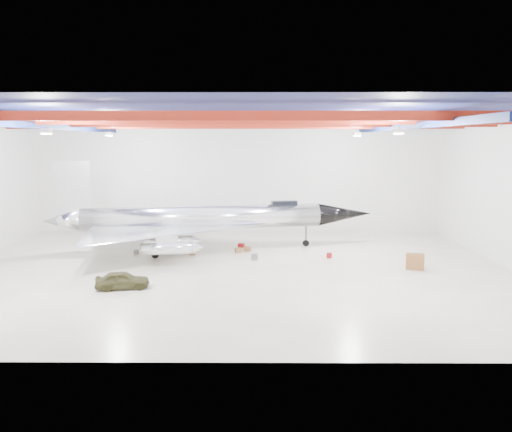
{
  "coord_description": "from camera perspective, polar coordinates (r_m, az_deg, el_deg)",
  "views": [
    {
      "loc": [
        2.07,
        -34.62,
        9.17
      ],
      "look_at": [
        1.88,
        2.0,
        3.61
      ],
      "focal_mm": 35.0,
      "sensor_mm": 36.0,
      "label": 1
    }
  ],
  "objects": [
    {
      "name": "tool_chest",
      "position": [
        39.84,
        8.37,
        -4.48
      ],
      "size": [
        0.46,
        0.46,
        0.39
      ],
      "primitive_type": "cylinder",
      "rotation": [
        0.0,
        0.0,
        -0.05
      ],
      "color": "maroon",
      "rests_on": "floor"
    },
    {
      "name": "ceiling_structure",
      "position": [
        34.7,
        -3.17,
        10.53
      ],
      "size": [
        39.5,
        29.5,
        1.08
      ],
      "color": "maroon",
      "rests_on": "ceiling"
    },
    {
      "name": "oil_barrel",
      "position": [
        41.81,
        -0.99,
        -3.77
      ],
      "size": [
        0.64,
        0.58,
        0.37
      ],
      "primitive_type": "cube",
      "rotation": [
        0.0,
        0.0,
        -0.33
      ],
      "color": "olive",
      "rests_on": "floor"
    },
    {
      "name": "desk",
      "position": [
        37.65,
        17.7,
        -4.97
      ],
      "size": [
        1.38,
        0.94,
        1.15
      ],
      "primitive_type": "cube",
      "rotation": [
        0.0,
        0.0,
        -0.27
      ],
      "color": "brown",
      "rests_on": "floor"
    },
    {
      "name": "ceiling",
      "position": [
        34.73,
        -3.18,
        11.64
      ],
      "size": [
        40.0,
        40.0,
        0.0
      ],
      "primitive_type": "plane",
      "rotation": [
        3.14,
        0.0,
        0.0
      ],
      "color": "#0A0F38",
      "rests_on": "wall_back"
    },
    {
      "name": "jeep",
      "position": [
        32.41,
        -15.02,
        -7.08
      ],
      "size": [
        3.47,
        1.92,
        1.12
      ],
      "primitive_type": "imported",
      "rotation": [
        0.0,
        0.0,
        1.76
      ],
      "color": "#3E3D1F",
      "rests_on": "floor"
    },
    {
      "name": "wall_back",
      "position": [
        49.8,
        -2.09,
        4.41
      ],
      "size": [
        40.0,
        0.0,
        40.0
      ],
      "primitive_type": "plane",
      "rotation": [
        1.57,
        0.0,
        0.0
      ],
      "color": "silver",
      "rests_on": "floor"
    },
    {
      "name": "parts_bin",
      "position": [
        41.23,
        -2.0,
        -3.94
      ],
      "size": [
        0.69,
        0.62,
        0.39
      ],
      "primitive_type": "cube",
      "rotation": [
        0.0,
        0.0,
        0.37
      ],
      "color": "olive",
      "rests_on": "floor"
    },
    {
      "name": "toolbox_red",
      "position": [
        43.26,
        -1.7,
        -3.37
      ],
      "size": [
        0.61,
        0.55,
        0.35
      ],
      "primitive_type": "cube",
      "rotation": [
        0.0,
        0.0,
        -0.38
      ],
      "color": "maroon",
      "rests_on": "floor"
    },
    {
      "name": "crate_small",
      "position": [
        42.24,
        -13.53,
        -3.98
      ],
      "size": [
        0.35,
        0.28,
        0.24
      ],
      "primitive_type": "cube",
      "rotation": [
        0.0,
        0.0,
        0.02
      ],
      "color": "#59595B",
      "rests_on": "floor"
    },
    {
      "name": "engine_drum",
      "position": [
        38.73,
        -0.17,
        -4.71
      ],
      "size": [
        0.62,
        0.62,
        0.46
      ],
      "primitive_type": "cylinder",
      "rotation": [
        0.0,
        0.0,
        0.26
      ],
      "color": "#59595B",
      "rests_on": "floor"
    },
    {
      "name": "jet_aircraft",
      "position": [
        42.1,
        -6.1,
        -0.55
      ],
      "size": [
        27.64,
        18.24,
        7.57
      ],
      "rotation": [
        0.0,
        0.0,
        0.17
      ],
      "color": "silver",
      "rests_on": "floor"
    },
    {
      "name": "floor",
      "position": [
        35.88,
        -3.03,
        -6.19
      ],
      "size": [
        40.0,
        40.0,
        0.0
      ],
      "primitive_type": "plane",
      "color": "#C1B499",
      "rests_on": "ground"
    },
    {
      "name": "crate_ply",
      "position": [
        40.94,
        -7.33,
        -4.11
      ],
      "size": [
        0.54,
        0.43,
        0.37
      ],
      "primitive_type": "cube",
      "rotation": [
        0.0,
        0.0,
        0.01
      ],
      "color": "olive",
      "rests_on": "floor"
    }
  ]
}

